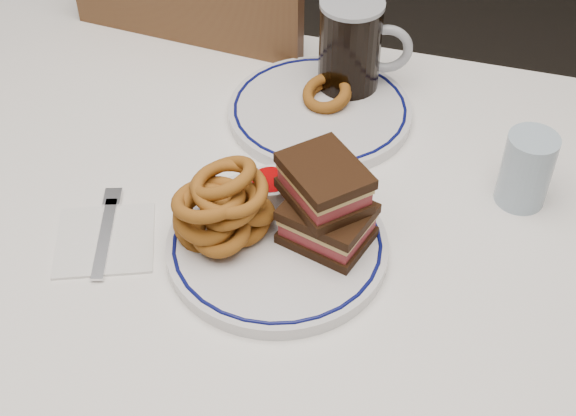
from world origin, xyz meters
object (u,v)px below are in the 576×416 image
(chair_far, at_px, (224,114))
(reuben_sandwich, at_px, (326,204))
(beer_mug, at_px, (352,49))
(far_plate, at_px, (320,111))
(main_plate, at_px, (277,246))

(chair_far, distance_m, reuben_sandwich, 0.72)
(reuben_sandwich, xyz_separation_m, beer_mug, (-0.05, 0.34, 0.01))
(reuben_sandwich, height_order, far_plate, reuben_sandwich)
(chair_far, bearing_deg, beer_mug, -32.87)
(main_plate, distance_m, far_plate, 0.30)
(chair_far, relative_size, reuben_sandwich, 6.56)
(chair_far, height_order, beer_mug, chair_far)
(beer_mug, bearing_deg, far_plate, -111.98)
(main_plate, bearing_deg, beer_mug, 88.55)
(chair_far, bearing_deg, far_plate, -44.80)
(beer_mug, relative_size, far_plate, 0.58)
(main_plate, xyz_separation_m, reuben_sandwich, (0.06, 0.03, 0.06))
(beer_mug, distance_m, far_plate, 0.11)
(reuben_sandwich, relative_size, far_plate, 0.49)
(main_plate, bearing_deg, far_plate, 94.01)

